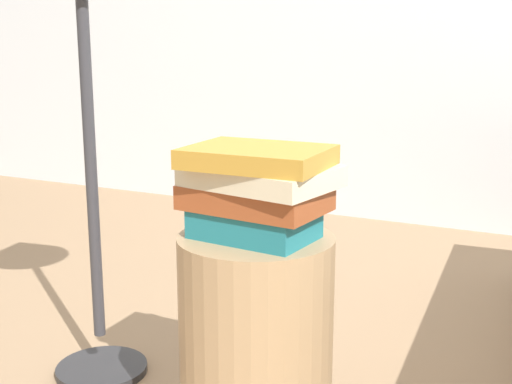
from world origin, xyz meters
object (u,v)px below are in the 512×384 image
book_cream (262,176)px  book_ochre (258,157)px  book_teal (253,224)px  book_rust (255,198)px  side_table (256,344)px

book_cream → book_ochre: size_ratio=1.03×
book_teal → book_rust: size_ratio=0.85×
book_rust → book_cream: book_cream is taller
book_rust → book_ochre: (0.01, -0.00, 0.09)m
book_cream → book_ochre: (-0.00, -0.01, 0.04)m
side_table → book_ochre: book_ochre is taller
side_table → book_cream: 0.37m
side_table → book_rust: book_rust is taller
book_teal → book_ochre: 0.14m
side_table → book_teal: bearing=-114.5°
book_teal → book_cream: (0.02, 0.01, 0.10)m
book_teal → book_rust: (0.00, 0.00, 0.05)m
side_table → book_ochre: 0.41m
side_table → book_teal: size_ratio=2.03×
book_teal → book_ochre: book_ochre is taller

